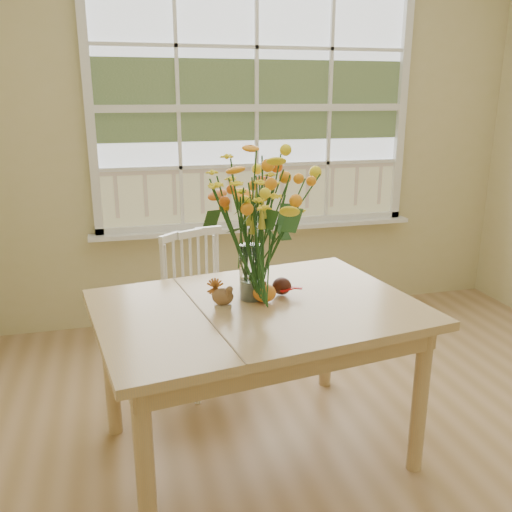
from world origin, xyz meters
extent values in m
cube|color=#CEC283|center=(0.00, 2.25, 1.35)|extent=(4.00, 0.02, 2.70)
cube|color=silver|center=(0.00, 2.23, 1.55)|extent=(2.20, 0.00, 1.60)
cube|color=white|center=(0.00, 2.18, 0.69)|extent=(2.42, 0.12, 0.03)
cube|color=tan|center=(-0.43, 0.56, 0.73)|extent=(1.52, 1.18, 0.04)
cube|color=tan|center=(-0.43, 0.56, 0.66)|extent=(1.38, 1.05, 0.10)
cylinder|color=tan|center=(-0.97, 0.07, 0.35)|extent=(0.07, 0.07, 0.71)
cylinder|color=tan|center=(-1.09, 0.88, 0.35)|extent=(0.07, 0.07, 0.71)
cylinder|color=tan|center=(0.23, 0.25, 0.35)|extent=(0.07, 0.07, 0.71)
cylinder|color=tan|center=(0.11, 1.05, 0.35)|extent=(0.07, 0.07, 0.71)
cube|color=white|center=(-0.55, 1.25, 0.42)|extent=(0.53, 0.52, 0.05)
cube|color=white|center=(-0.61, 1.39, 0.65)|extent=(0.39, 0.21, 0.46)
cylinder|color=white|center=(-0.63, 1.05, 0.20)|extent=(0.03, 0.03, 0.40)
cylinder|color=white|center=(-0.75, 1.32, 0.20)|extent=(0.03, 0.03, 0.40)
cylinder|color=white|center=(-0.34, 1.18, 0.20)|extent=(0.03, 0.03, 0.40)
cylinder|color=white|center=(-0.46, 1.45, 0.20)|extent=(0.03, 0.03, 0.40)
cylinder|color=white|center=(-0.43, 0.65, 0.87)|extent=(0.11, 0.11, 0.25)
ellipsoid|color=orange|center=(-0.39, 0.58, 0.79)|extent=(0.10, 0.10, 0.08)
cylinder|color=#CCB78C|center=(-0.58, 0.58, 0.75)|extent=(0.08, 0.08, 0.01)
ellipsoid|color=brown|center=(-0.58, 0.58, 0.79)|extent=(0.11, 0.09, 0.08)
ellipsoid|color=#38160F|center=(-0.29, 0.65, 0.79)|extent=(0.09, 0.09, 0.08)
camera|label=1|loc=(-1.00, -1.60, 1.64)|focal=38.00mm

